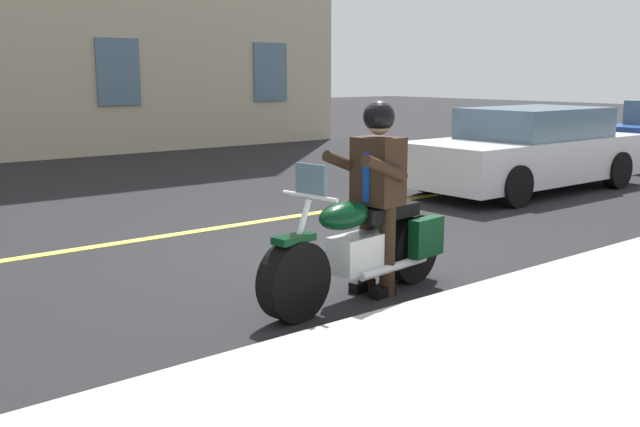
% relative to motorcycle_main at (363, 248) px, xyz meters
% --- Properties ---
extents(ground_plane, '(80.00, 80.00, 0.00)m').
position_rel_motorcycle_main_xyz_m(ground_plane, '(-0.89, -1.34, -0.45)').
color(ground_plane, black).
extents(lane_center_stripe, '(60.00, 0.16, 0.01)m').
position_rel_motorcycle_main_xyz_m(lane_center_stripe, '(-0.89, -3.34, -0.45)').
color(lane_center_stripe, '#E5DB4C').
rests_on(lane_center_stripe, ground_plane).
extents(motorcycle_main, '(2.22, 0.77, 1.26)m').
position_rel_motorcycle_main_xyz_m(motorcycle_main, '(0.00, 0.00, 0.00)').
color(motorcycle_main, black).
rests_on(motorcycle_main, ground_plane).
extents(rider_main, '(0.67, 0.61, 1.74)m').
position_rel_motorcycle_main_xyz_m(rider_main, '(-0.19, -0.03, 0.58)').
color(rider_main, black).
rests_on(rider_main, ground_plane).
extents(car_silver, '(4.60, 1.92, 1.40)m').
position_rel_motorcycle_main_xyz_m(car_silver, '(-6.24, -2.70, 0.24)').
color(car_silver, silver).
rests_on(car_silver, ground_plane).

